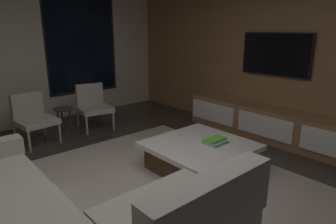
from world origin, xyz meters
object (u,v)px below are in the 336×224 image
at_px(coffee_table, 200,156).
at_px(media_console, 274,126).
at_px(accent_chair_near_window, 93,104).
at_px(accent_chair_by_curtain, 33,116).
at_px(side_stool, 63,113).
at_px(mounted_tv, 275,54).
at_px(book_stack_on_coffee_table, 215,141).

height_order(coffee_table, media_console, media_console).
bearing_deg(accent_chair_near_window, media_console, -54.28).
distance_m(accent_chair_by_curtain, side_stool, 0.51).
bearing_deg(media_console, side_stool, 133.37).
height_order(accent_chair_by_curtain, media_console, accent_chair_by_curtain).
xyz_separation_m(accent_chair_near_window, mounted_tv, (2.00, -2.33, 0.92)).
distance_m(book_stack_on_coffee_table, accent_chair_near_window, 2.58).
height_order(coffee_table, accent_chair_near_window, accent_chair_near_window).
relative_size(side_stool, media_console, 0.15).
height_order(book_stack_on_coffee_table, side_stool, side_stool).
height_order(coffee_table, mounted_tv, mounted_tv).
distance_m(accent_chair_by_curtain, mounted_tv, 3.91).
relative_size(media_console, mounted_tv, 2.69).
bearing_deg(mounted_tv, side_stool, 137.83).
distance_m(accent_chair_near_window, media_console, 3.12).
relative_size(accent_chair_near_window, accent_chair_by_curtain, 1.00).
xyz_separation_m(coffee_table, mounted_tv, (1.81, 0.11, 1.16)).
height_order(coffee_table, book_stack_on_coffee_table, book_stack_on_coffee_table).
bearing_deg(book_stack_on_coffee_table, coffee_table, 142.17).
height_order(side_stool, mounted_tv, mounted_tv).
height_order(accent_chair_near_window, media_console, accent_chair_near_window).
bearing_deg(coffee_table, accent_chair_near_window, 94.43).
height_order(book_stack_on_coffee_table, accent_chair_near_window, accent_chair_near_window).
distance_m(book_stack_on_coffee_table, media_console, 1.48).
relative_size(accent_chair_near_window, mounted_tv, 0.68).
distance_m(accent_chair_near_window, mounted_tv, 3.20).
xyz_separation_m(media_console, mounted_tv, (0.18, 0.20, 1.10)).
distance_m(coffee_table, accent_chair_near_window, 2.46).
bearing_deg(accent_chair_by_curtain, side_stool, 5.53).
distance_m(coffee_table, side_stool, 2.54).
height_order(book_stack_on_coffee_table, accent_chair_by_curtain, accent_chair_by_curtain).
xyz_separation_m(accent_chair_near_window, media_console, (1.82, -2.53, -0.18)).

